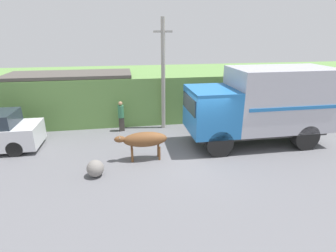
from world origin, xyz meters
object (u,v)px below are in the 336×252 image
(brown_cow, at_px, (144,140))
(roadside_rock, at_px, (95,168))
(cargo_truck, at_px, (263,104))
(utility_pole, at_px, (163,73))
(pedestrian_on_hill, at_px, (121,115))

(brown_cow, distance_m, roadside_rock, 2.17)
(cargo_truck, height_order, utility_pole, utility_pole)
(brown_cow, bearing_deg, utility_pole, 68.55)
(cargo_truck, relative_size, brown_cow, 3.06)
(utility_pole, bearing_deg, brown_cow, -110.40)
(roadside_rock, bearing_deg, cargo_truck, 14.01)
(roadside_rock, bearing_deg, utility_pole, 55.50)
(cargo_truck, height_order, brown_cow, cargo_truck)
(utility_pole, distance_m, roadside_rock, 6.16)
(utility_pole, xyz_separation_m, roadside_rock, (-3.16, -4.60, -2.59))
(pedestrian_on_hill, bearing_deg, brown_cow, 94.08)
(brown_cow, relative_size, roadside_rock, 3.41)
(cargo_truck, bearing_deg, pedestrian_on_hill, 157.81)
(roadside_rock, bearing_deg, pedestrian_on_hill, 77.94)
(brown_cow, distance_m, pedestrian_on_hill, 3.54)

